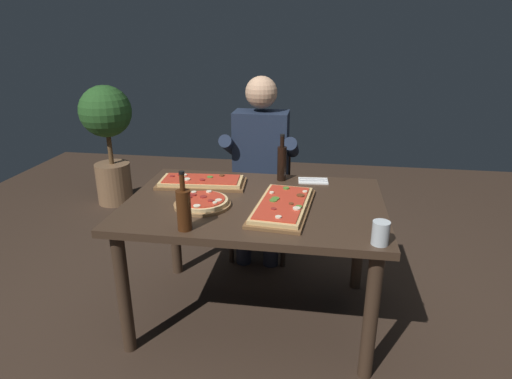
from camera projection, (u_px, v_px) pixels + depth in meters
The scene contains 12 objects.
ground_plane at pixel (255, 314), 2.62m from camera, with size 6.40×6.40×0.00m, color #38281E.
dining_table at pixel (255, 217), 2.39m from camera, with size 1.40×0.96×0.74m.
pizza_rectangular_front at pixel (201, 182), 2.59m from camera, with size 0.54×0.27×0.05m.
pizza_rectangular_left at pixel (283, 206), 2.25m from camera, with size 0.33×0.59×0.05m.
pizza_round_far at pixel (202, 202), 2.29m from camera, with size 0.30×0.30×0.05m.
wine_bottle_dark at pixel (282, 162), 2.65m from camera, with size 0.06×0.06×0.29m.
oil_bottle_amber at pixel (184, 209), 1.99m from camera, with size 0.07×0.07×0.29m.
tumbler_near_camera at pixel (380, 234), 1.87m from camera, with size 0.08×0.08×0.11m.
napkin_cutlery_set at pixel (313, 181), 2.66m from camera, with size 0.19×0.12×0.01m.
diner_chair at pixel (262, 190), 3.25m from camera, with size 0.44×0.44×0.87m.
seated_diner at pixel (260, 162), 3.05m from camera, with size 0.53×0.41×1.33m.
potted_plant_corner at pixel (108, 133), 4.06m from camera, with size 0.48×0.48×1.15m.
Camera 1 is at (0.34, -2.16, 1.63)m, focal length 30.21 mm.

